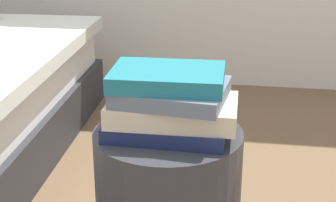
% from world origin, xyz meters
% --- Properties ---
extents(book_navy, '(0.26, 0.19, 0.03)m').
position_xyz_m(book_navy, '(-0.00, -0.00, 0.57)').
color(book_navy, '#19234C').
rests_on(book_navy, side_table).
extents(book_cream, '(0.27, 0.16, 0.04)m').
position_xyz_m(book_cream, '(0.01, -0.01, 0.61)').
color(book_cream, beige).
rests_on(book_cream, book_navy).
extents(book_slate, '(0.24, 0.21, 0.03)m').
position_xyz_m(book_slate, '(0.01, -0.00, 0.64)').
color(book_slate, slate).
rests_on(book_slate, book_cream).
extents(book_teal, '(0.24, 0.17, 0.03)m').
position_xyz_m(book_teal, '(-0.00, -0.01, 0.68)').
color(book_teal, '#1E727F').
rests_on(book_teal, book_slate).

